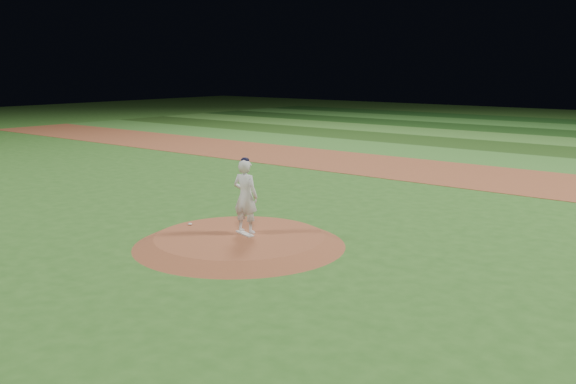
% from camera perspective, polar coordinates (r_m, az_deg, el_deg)
% --- Properties ---
extents(ground, '(120.00, 120.00, 0.00)m').
position_cam_1_polar(ground, '(16.77, -4.32, -4.72)').
color(ground, '#2B5C1D').
rests_on(ground, ground).
extents(infield_dirt_band, '(70.00, 6.00, 0.02)m').
position_cam_1_polar(infield_dirt_band, '(28.37, 15.45, 1.49)').
color(infield_dirt_band, brown).
rests_on(infield_dirt_band, ground).
extents(outfield_stripe_0, '(70.00, 5.00, 0.02)m').
position_cam_1_polar(outfield_stripe_0, '(33.44, 19.27, 2.68)').
color(outfield_stripe_0, '#367028').
rests_on(outfield_stripe_0, ground).
extents(outfield_stripe_1, '(70.00, 5.00, 0.02)m').
position_cam_1_polar(outfield_stripe_1, '(38.14, 21.85, 3.48)').
color(outfield_stripe_1, '#214415').
rests_on(outfield_stripe_1, ground).
extents(outfield_stripe_2, '(70.00, 5.00, 0.02)m').
position_cam_1_polar(outfield_stripe_2, '(42.92, 23.86, 4.10)').
color(outfield_stripe_2, '#3E792C').
rests_on(outfield_stripe_2, ground).
extents(pitchers_mound, '(5.50, 5.50, 0.25)m').
position_cam_1_polar(pitchers_mound, '(16.74, -4.33, -4.31)').
color(pitchers_mound, brown).
rests_on(pitchers_mound, ground).
extents(pitching_rubber, '(0.70, 0.37, 0.03)m').
position_cam_1_polar(pitching_rubber, '(16.84, -3.86, -3.71)').
color(pitching_rubber, beige).
rests_on(pitching_rubber, pitchers_mound).
extents(rosin_bag, '(0.11, 0.11, 0.06)m').
position_cam_1_polar(rosin_bag, '(17.95, -8.70, -2.83)').
color(rosin_bag, silver).
rests_on(rosin_bag, pitchers_mound).
extents(pitcher_on_mound, '(0.78, 0.57, 2.01)m').
position_cam_1_polar(pitcher_on_mound, '(16.78, -3.80, -0.36)').
color(pitcher_on_mound, silver).
rests_on(pitcher_on_mound, pitchers_mound).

